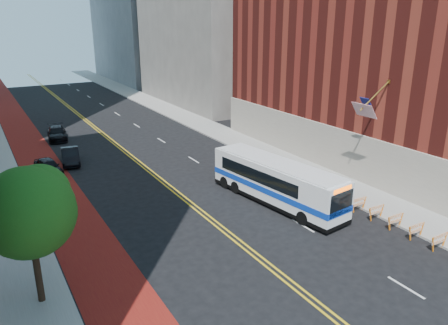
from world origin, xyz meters
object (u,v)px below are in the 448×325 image
car_b (70,156)px  car_c (57,133)px  street_tree (29,209)px  transit_bus (275,181)px  car_a (48,167)px

car_b → car_c: bearing=96.3°
street_tree → transit_bus: bearing=13.4°
street_tree → car_a: size_ratio=1.66×
transit_bus → street_tree: bearing=-174.3°
car_a → car_c: size_ratio=0.84×
car_b → car_c: (0.51, 9.38, -0.02)m
car_b → transit_bus: bearing=-47.3°
transit_bus → car_b: (-11.03, 16.82, -0.94)m
car_a → car_b: car_b is taller
transit_bus → car_b: size_ratio=2.70×
transit_bus → car_c: (-10.51, 26.20, -0.96)m
transit_bus → car_a: (-13.32, 14.73, -0.97)m
street_tree → car_a: bearing=79.7°
street_tree → car_b: (5.70, 20.80, -4.19)m
street_tree → car_b: bearing=74.7°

